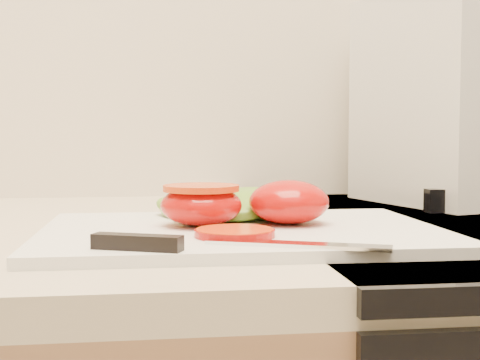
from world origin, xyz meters
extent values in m
cube|color=#BDB193|center=(0.00, 1.68, 0.92)|extent=(3.92, 0.65, 0.03)
cube|color=silver|center=(0.12, 1.56, 0.94)|extent=(0.38, 0.28, 0.01)
ellipsoid|color=#B61008|center=(0.17, 1.58, 0.96)|extent=(0.08, 0.08, 0.04)
ellipsoid|color=#B61008|center=(0.09, 1.58, 0.96)|extent=(0.08, 0.08, 0.04)
cylinder|color=#BD2400|center=(0.09, 1.58, 0.98)|extent=(0.07, 0.07, 0.01)
cylinder|color=#E5551B|center=(0.11, 1.51, 0.94)|extent=(0.07, 0.07, 0.01)
ellipsoid|color=olive|center=(0.11, 1.64, 0.95)|extent=(0.17, 0.16, 0.03)
ellipsoid|color=olive|center=(0.15, 1.65, 0.95)|extent=(0.15, 0.14, 0.03)
cube|color=silver|center=(0.15, 1.45, 0.94)|extent=(0.15, 0.08, 0.00)
cube|color=black|center=(0.03, 1.45, 0.95)|extent=(0.07, 0.04, 0.01)
cube|color=silver|center=(0.47, 1.85, 1.08)|extent=(0.26, 0.29, 0.30)
camera|label=1|loc=(0.04, 0.93, 1.03)|focal=50.00mm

